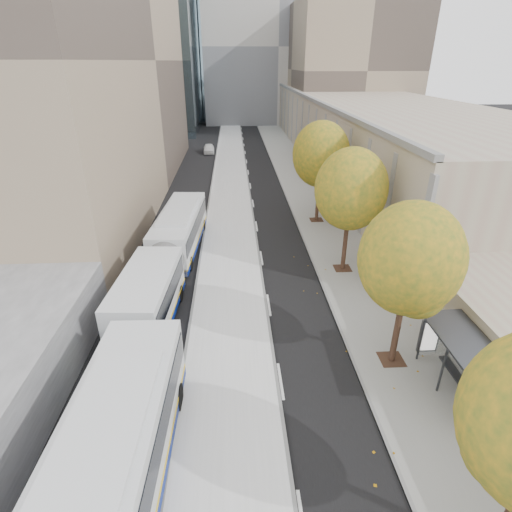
{
  "coord_description": "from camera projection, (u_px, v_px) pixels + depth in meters",
  "views": [
    {
      "loc": [
        -3.45,
        -1.04,
        12.46
      ],
      "look_at": [
        -2.3,
        19.25,
        2.5
      ],
      "focal_mm": 28.0,
      "sensor_mm": 36.0,
      "label": 1
    }
  ],
  "objects": [
    {
      "name": "building_tan",
      "position": [
        352.0,
        120.0,
        62.99
      ],
      "size": [
        18.0,
        92.0,
        8.0
      ],
      "primitive_type": "cube",
      "color": "gray",
      "rests_on": "ground"
    },
    {
      "name": "building_far_block",
      "position": [
        274.0,
        48.0,
        86.35
      ],
      "size": [
        30.0,
        18.0,
        30.0
      ],
      "primitive_type": "cube",
      "color": "#A8A39C",
      "rests_on": "ground"
    },
    {
      "name": "tree_c",
      "position": [
        410.0,
        259.0,
        16.11
      ],
      "size": [
        4.2,
        4.2,
        7.28
      ],
      "color": "black",
      "rests_on": "sidewalk"
    },
    {
      "name": "tree_e",
      "position": [
        321.0,
        155.0,
        32.06
      ],
      "size": [
        4.6,
        4.6,
        7.92
      ],
      "color": "black",
      "rests_on": "sidewalk"
    },
    {
      "name": "sidewalk",
      "position": [
        314.0,
        205.0,
        38.16
      ],
      "size": [
        4.75,
        150.0,
        0.08
      ],
      "primitive_type": "cube",
      "color": "gray",
      "rests_on": "ground"
    },
    {
      "name": "bus_shelter",
      "position": [
        470.0,
        350.0,
        15.74
      ],
      "size": [
        1.9,
        4.4,
        2.53
      ],
      "color": "#383A3F",
      "rests_on": "sidewalk"
    },
    {
      "name": "bus_platform",
      "position": [
        230.0,
        206.0,
        37.73
      ],
      "size": [
        4.25,
        150.0,
        0.15
      ],
      "primitive_type": "cube",
      "color": "silver",
      "rests_on": "ground"
    },
    {
      "name": "distant_car",
      "position": [
        209.0,
        149.0,
        59.65
      ],
      "size": [
        1.73,
        3.95,
        1.33
      ],
      "primitive_type": "imported",
      "rotation": [
        0.0,
        0.0,
        0.04
      ],
      "color": "silver",
      "rests_on": "ground"
    },
    {
      "name": "tree_d",
      "position": [
        351.0,
        190.0,
        24.09
      ],
      "size": [
        4.4,
        4.4,
        7.6
      ],
      "color": "black",
      "rests_on": "sidewalk"
    },
    {
      "name": "building_midrise",
      "position": [
        24.0,
        60.0,
        36.7
      ],
      "size": [
        24.0,
        46.0,
        25.0
      ],
      "primitive_type": "cube",
      "color": "gray",
      "rests_on": "ground"
    },
    {
      "name": "bus_far",
      "position": [
        169.0,
        253.0,
        25.18
      ],
      "size": [
        3.65,
        17.38,
        2.88
      ],
      "rotation": [
        0.0,
        0.0,
        -0.07
      ],
      "color": "silver",
      "rests_on": "ground"
    }
  ]
}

